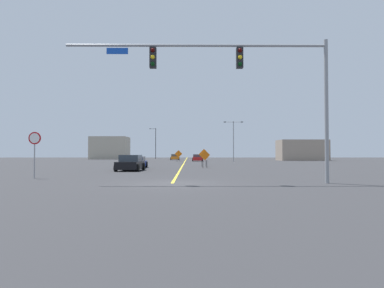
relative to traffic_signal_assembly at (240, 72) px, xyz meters
The scene contains 15 objects.
ground 6.67m from the traffic_signal_assembly, behind, with size 208.13×208.13×0.00m, color #2D2D30.
road_centre_stripe 58.21m from the traffic_signal_assembly, 93.44° to the left, with size 0.16×115.63×0.01m.
traffic_signal_assembly is the anchor object (origin of this frame).
stop_sign 13.11m from the traffic_signal_assembly, 163.73° to the left, with size 0.76×0.07×2.84m.
street_lamp_mid_left 77.18m from the traffic_signal_assembly, 98.97° to the left, with size 1.80×0.24×8.38m.
street_lamp_mid_right 45.59m from the traffic_signal_assembly, 83.12° to the left, with size 3.57×0.24×7.42m.
construction_sign_median_far 22.28m from the traffic_signal_assembly, 92.49° to the left, with size 1.21×0.20×2.02m.
construction_sign_median_near 18.94m from the traffic_signal_assembly, 93.10° to the left, with size 1.10×0.31×1.91m.
construction_sign_right_shoulder 43.36m from the traffic_signal_assembly, 96.07° to the left, with size 1.30×0.27×2.08m.
car_blue_passing 20.38m from the traffic_signal_assembly, 114.49° to the left, with size 2.12×4.19×1.19m.
car_black_approaching 15.64m from the traffic_signal_assembly, 121.75° to the left, with size 2.21×3.89×1.38m.
car_orange_mid 61.87m from the traffic_signal_assembly, 95.60° to the left, with size 2.20×4.01×1.32m.
car_red_distant 48.78m from the traffic_signal_assembly, 91.27° to the left, with size 2.11×4.15×1.32m.
roadside_building_west 74.63m from the traffic_signal_assembly, 108.08° to the left, with size 9.11×7.61×5.74m.
roadside_building_east 58.37m from the traffic_signal_assembly, 68.82° to the left, with size 9.78×5.58×4.32m.
Camera 1 is at (0.88, -17.43, 1.54)m, focal length 32.01 mm.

